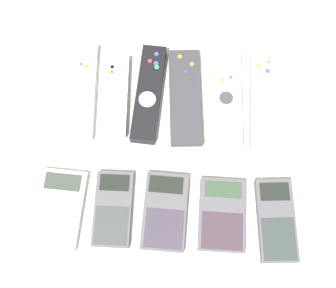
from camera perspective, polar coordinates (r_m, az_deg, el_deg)
name	(u,v)px	position (r m, az deg, el deg)	size (l,w,h in m)	color
ground_plane	(167,162)	(0.86, -0.09, -2.16)	(3.00, 3.00, 0.00)	beige
remote_0	(81,91)	(0.92, -10.60, 6.33)	(0.06, 0.20, 0.02)	silver
remote_1	(116,96)	(0.90, -6.40, 5.88)	(0.05, 0.17, 0.02)	silver
remote_2	(149,94)	(0.90, -2.36, 6.16)	(0.06, 0.20, 0.03)	black
remote_3	(185,97)	(0.90, 2.10, 5.74)	(0.07, 0.20, 0.02)	#333338
remote_4	(225,101)	(0.90, 7.00, 5.27)	(0.06, 0.20, 0.03)	white
remote_5	(263,101)	(0.91, 11.49, 5.15)	(0.05, 0.20, 0.03)	#B7B7BC
calculator_0	(59,209)	(0.85, -13.15, -7.71)	(0.09, 0.14, 0.02)	silver
calculator_1	(113,209)	(0.84, -6.72, -7.84)	(0.07, 0.13, 0.02)	#4C4C51
calculator_2	(165,211)	(0.83, -0.35, -8.23)	(0.08, 0.14, 0.02)	#4C4C51
calculator_3	(222,215)	(0.83, 6.61, -8.55)	(0.08, 0.13, 0.02)	#4C4C51
calculator_4	(276,220)	(0.85, 13.06, -9.04)	(0.07, 0.15, 0.02)	#4C4C51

